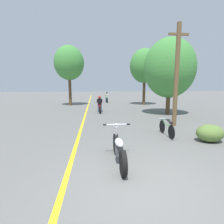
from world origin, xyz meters
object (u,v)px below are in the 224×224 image
object	(u,v)px
roadside_tree_right_near	(170,68)
roadside_tree_right_far	(145,66)
utility_pole	(177,74)
motorcycle_rider_far	(107,98)
motorcycle_rider_lead	(100,106)
motorcycle_foreground	(119,148)
bicycle_parked	(167,129)
roadside_tree_left	(69,63)

from	to	relation	value
roadside_tree_right_near	roadside_tree_right_far	world-z (taller)	roadside_tree_right_far
utility_pole	motorcycle_rider_far	bearing A→B (deg)	101.41
motorcycle_rider_lead	motorcycle_rider_far	xyz separation A→B (m)	(1.20, 8.63, -0.00)
roadside_tree_right_near	utility_pole	bearing A→B (deg)	-108.42
motorcycle_foreground	utility_pole	bearing A→B (deg)	49.36
roadside_tree_right_near	bicycle_parked	bearing A→B (deg)	-113.64
roadside_tree_left	utility_pole	bearing A→B (deg)	-56.59
roadside_tree_right_far	motorcycle_rider_far	distance (m)	6.58
motorcycle_rider_far	bicycle_parked	bearing A→B (deg)	-84.32
utility_pole	roadside_tree_right_near	world-z (taller)	roadside_tree_right_near
motorcycle_rider_far	roadside_tree_right_near	bearing A→B (deg)	-67.61
utility_pole	roadside_tree_left	world-z (taller)	roadside_tree_left
roadside_tree_left	motorcycle_foreground	xyz separation A→B (m)	(3.42, -15.29, -4.24)
roadside_tree_right_far	motorcycle_rider_lead	size ratio (longest dim) A/B	2.97
motorcycle_rider_lead	roadside_tree_left	bearing A→B (deg)	119.91
roadside_tree_right_near	roadside_tree_right_far	bearing A→B (deg)	90.13
motorcycle_rider_lead	bicycle_parked	size ratio (longest dim) A/B	1.32
motorcycle_rider_far	roadside_tree_right_far	bearing A→B (deg)	-38.62
motorcycle_rider_lead	bicycle_parked	distance (m)	7.83
motorcycle_rider_far	bicycle_parked	xyz separation A→B (m)	(1.59, -15.95, -0.19)
utility_pole	motorcycle_rider_lead	bearing A→B (deg)	126.69
roadside_tree_right_far	motorcycle_rider_lead	xyz separation A→B (m)	(-5.34, -5.33, -3.90)
roadside_tree_right_near	motorcycle_foreground	distance (m)	10.27
motorcycle_rider_lead	bicycle_parked	xyz separation A→B (m)	(2.78, -7.31, -0.19)
motorcycle_rider_far	bicycle_parked	distance (m)	16.03
roadside_tree_left	motorcycle_rider_lead	size ratio (longest dim) A/B	3.05
roadside_tree_left	motorcycle_rider_lead	bearing A→B (deg)	-60.09
roadside_tree_left	motorcycle_rider_far	distance (m)	6.79
roadside_tree_left	bicycle_parked	distance (m)	14.76
utility_pole	bicycle_parked	world-z (taller)	utility_pole
roadside_tree_right_near	motorcycle_rider_lead	xyz separation A→B (m)	(-5.35, 1.45, -3.04)
motorcycle_foreground	motorcycle_rider_far	size ratio (longest dim) A/B	1.04
roadside_tree_left	motorcycle_rider_far	world-z (taller)	roadside_tree_left
roadside_tree_right_near	bicycle_parked	world-z (taller)	roadside_tree_right_near
motorcycle_foreground	motorcycle_rider_lead	world-z (taller)	motorcycle_rider_lead
roadside_tree_left	bicycle_parked	world-z (taller)	roadside_tree_left
motorcycle_foreground	motorcycle_rider_far	distance (m)	18.46
motorcycle_rider_lead	motorcycle_rider_far	distance (m)	8.71
utility_pole	motorcycle_foreground	world-z (taller)	utility_pole
utility_pole	motorcycle_rider_lead	world-z (taller)	utility_pole
utility_pole	bicycle_parked	distance (m)	3.39
roadside_tree_right_far	motorcycle_rider_lead	bearing A→B (deg)	-135.04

